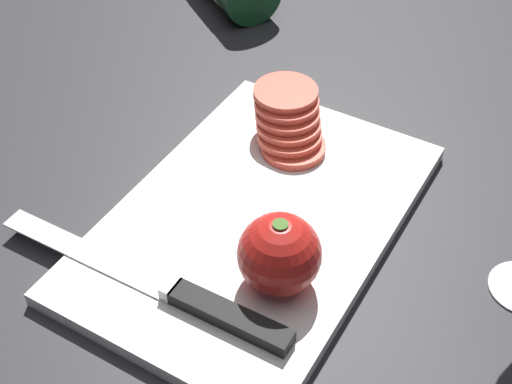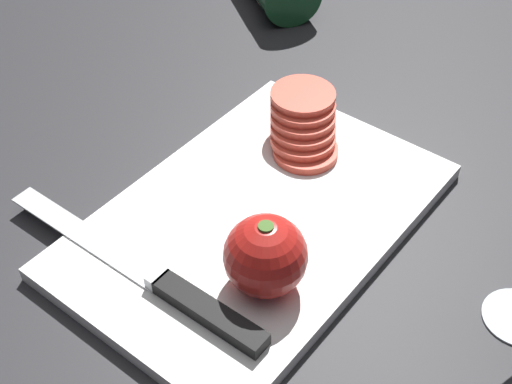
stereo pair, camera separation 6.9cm
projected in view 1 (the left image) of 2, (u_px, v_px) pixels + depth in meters
ground_plane at (235, 230)px, 0.71m from camera, size 3.00×3.00×0.00m
cutting_board at (256, 219)px, 0.71m from camera, size 0.38×0.26×0.02m
whole_tomato at (279, 254)px, 0.62m from camera, size 0.07×0.07×0.08m
knife at (197, 302)px, 0.62m from camera, size 0.03×0.31×0.01m
tomato_slice_stack_near at (288, 120)px, 0.78m from camera, size 0.10×0.10×0.05m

